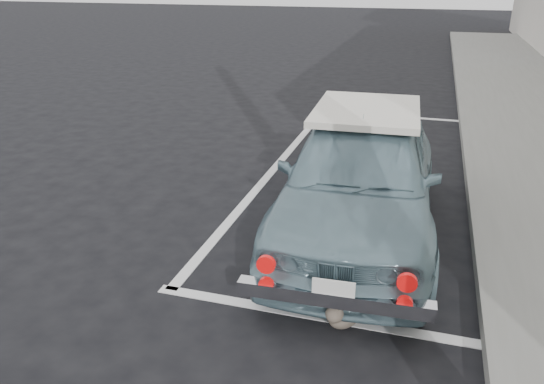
{
  "coord_description": "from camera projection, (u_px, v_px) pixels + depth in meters",
  "views": [
    {
      "loc": [
        1.19,
        -4.21,
        2.73
      ],
      "look_at": [
        -0.16,
        0.31,
        0.75
      ],
      "focal_mm": 35.0,
      "sensor_mm": 36.0,
      "label": 1
    }
  ],
  "objects": [
    {
      "name": "pline_side",
      "position": [
        276.0,
        166.0,
        7.98
      ],
      "size": [
        0.12,
        7.0,
        0.01
      ],
      "primitive_type": "cube",
      "color": "silver",
      "rests_on": "ground"
    },
    {
      "name": "cat",
      "position": [
        344.0,
        312.0,
        4.36
      ],
      "size": [
        0.37,
        0.52,
        0.3
      ],
      "rotation": [
        0.0,
        0.0,
        -0.39
      ],
      "color": "#61554A",
      "rests_on": "ground"
    },
    {
      "name": "pline_rear",
      "position": [
        319.0,
        316.0,
        4.51
      ],
      "size": [
        3.0,
        0.12,
        0.01
      ],
      "primitive_type": "cube",
      "color": "silver",
      "rests_on": "ground"
    },
    {
      "name": "ground",
      "position": [
        279.0,
        278.0,
        5.09
      ],
      "size": [
        80.0,
        80.0,
        0.0
      ],
      "primitive_type": "plane",
      "color": "black",
      "rests_on": "ground"
    },
    {
      "name": "pline_front",
      "position": [
        391.0,
        116.0,
        10.7
      ],
      "size": [
        3.0,
        0.12,
        0.01
      ],
      "primitive_type": "cube",
      "color": "silver",
      "rests_on": "ground"
    },
    {
      "name": "retro_coupe",
      "position": [
        360.0,
        174.0,
        5.74
      ],
      "size": [
        1.79,
        4.09,
        1.37
      ],
      "rotation": [
        0.0,
        0.0,
        0.04
      ],
      "color": "#6F8F9B",
      "rests_on": "ground"
    }
  ]
}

